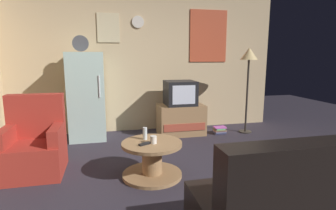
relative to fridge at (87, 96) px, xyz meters
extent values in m
plane|color=#2D2833|center=(1.07, -2.03, -0.75)|extent=(12.00, 12.00, 0.00)
cube|color=#D1B284|center=(1.07, 0.42, 0.56)|extent=(5.20, 0.10, 2.64)
cube|color=#C64C2D|center=(2.34, 0.36, 1.07)|extent=(0.76, 0.02, 1.00)
cube|color=beige|center=(0.41, 0.36, 1.19)|extent=(0.40, 0.02, 0.52)
cylinder|color=silver|center=(0.95, 0.36, 1.30)|extent=(0.22, 0.03, 0.22)
cube|color=silver|center=(0.00, 0.00, 0.00)|extent=(0.60, 0.60, 1.50)
cylinder|color=silver|center=(0.22, -0.30, 0.20)|extent=(0.02, 0.02, 0.36)
cylinder|color=#4C4C51|center=(-0.05, -0.08, 0.89)|extent=(0.26, 0.04, 0.26)
cube|color=#9E754C|center=(1.66, -0.10, -0.48)|extent=(0.84, 0.52, 0.55)
cube|color=#AD4733|center=(1.66, -0.37, -0.56)|extent=(0.76, 0.01, 0.13)
cube|color=black|center=(1.64, -0.10, 0.02)|extent=(0.54, 0.50, 0.44)
cube|color=silver|center=(1.64, -0.35, 0.02)|extent=(0.41, 0.01, 0.33)
cylinder|color=#332D28|center=(2.90, -0.27, -0.74)|extent=(0.24, 0.24, 0.02)
cylinder|color=#332D28|center=(2.90, -0.27, -0.05)|extent=(0.04, 0.04, 1.40)
cone|color=#F2D18C|center=(2.90, -0.27, 0.73)|extent=(0.32, 0.32, 0.22)
cylinder|color=#9E754C|center=(0.83, -1.77, -0.73)|extent=(0.72, 0.72, 0.04)
cylinder|color=#9E754C|center=(0.83, -1.77, -0.54)|extent=(0.24, 0.24, 0.39)
cylinder|color=#9E754C|center=(0.83, -1.77, -0.35)|extent=(0.72, 0.72, 0.04)
cylinder|color=silver|center=(0.77, -1.64, -0.25)|extent=(0.05, 0.05, 0.15)
cylinder|color=silver|center=(0.85, -1.82, -0.28)|extent=(0.08, 0.08, 0.09)
cube|color=black|center=(0.74, -1.84, -0.32)|extent=(0.15, 0.11, 0.02)
cube|color=#A52D23|center=(-0.56, -1.38, -0.55)|extent=(0.68, 0.68, 0.40)
cube|color=#A52D23|center=(-0.56, -1.12, -0.07)|extent=(0.68, 0.16, 0.56)
cube|color=#A52D23|center=(-0.84, -1.38, -0.25)|extent=(0.12, 0.60, 0.20)
cube|color=#A52D23|center=(-0.28, -1.38, -0.25)|extent=(0.12, 0.60, 0.20)
cube|color=#424266|center=(2.38, -0.26, -0.74)|extent=(0.22, 0.13, 0.02)
cube|color=slate|center=(2.38, -0.26, -0.72)|extent=(0.21, 0.16, 0.03)
cube|color=tan|center=(2.38, -0.26, -0.70)|extent=(0.22, 0.15, 0.02)
cube|color=#867353|center=(2.38, -0.26, -0.68)|extent=(0.21, 0.17, 0.02)
cube|color=#54C46A|center=(2.38, -0.26, -0.66)|extent=(0.17, 0.14, 0.02)
cube|color=#C55AC0|center=(2.38, -0.26, -0.63)|extent=(0.22, 0.14, 0.03)
camera|label=1|loc=(0.33, -4.79, 0.68)|focal=28.78mm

